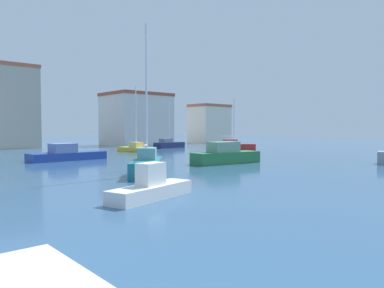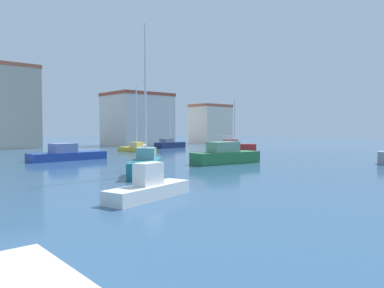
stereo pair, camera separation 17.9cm
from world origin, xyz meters
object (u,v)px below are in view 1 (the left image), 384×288
Objects in this scene: sailboat_teal_center_channel at (147,165)px; motorboat_blue_outer_mooring at (67,154)px; sailboat_navy_distant_east at (169,144)px; sailboat_red_behind_lamppost at (233,147)px; motorboat_white_inner_mooring at (151,188)px; motorboat_green_mid_harbor at (225,155)px; sailboat_yellow_distant_north at (136,148)px.

sailboat_teal_center_channel is 12.82m from motorboat_blue_outer_mooring.
sailboat_teal_center_channel is at bearing -130.77° from sailboat_navy_distant_east.
sailboat_red_behind_lamppost is 0.70× the size of sailboat_teal_center_channel.
motorboat_white_inner_mooring is 14.86m from motorboat_green_mid_harbor.
motorboat_blue_outer_mooring is (4.56, 18.90, 0.08)m from motorboat_white_inner_mooring.
sailboat_navy_distant_east reaches higher than motorboat_blue_outer_mooring.
sailboat_yellow_distant_north is 12.22m from motorboat_blue_outer_mooring.
motorboat_blue_outer_mooring is (-8.09, 11.11, -0.14)m from motorboat_green_mid_harbor.
sailboat_yellow_distant_north is at bearing 58.01° from motorboat_white_inner_mooring.
sailboat_navy_distant_east is 20.92m from motorboat_blue_outer_mooring.
sailboat_teal_center_channel is at bearing -168.88° from motorboat_green_mid_harbor.
motorboat_green_mid_harbor reaches higher than motorboat_blue_outer_mooring.
motorboat_white_inner_mooring is (-23.94, -17.05, -0.18)m from sailboat_red_behind_lamppost.
sailboat_red_behind_lamppost is at bearing -41.38° from sailboat_yellow_distant_north.
sailboat_yellow_distant_north is at bearing -154.40° from sailboat_navy_distant_east.
motorboat_green_mid_harbor is 13.75m from motorboat_blue_outer_mooring.
sailboat_yellow_distant_north is (-8.57, 7.55, -0.18)m from sailboat_red_behind_lamppost.
motorboat_green_mid_harbor is (12.65, 7.79, 0.23)m from motorboat_white_inner_mooring.
sailboat_red_behind_lamppost is 1.03× the size of motorboat_green_mid_harbor.
motorboat_white_inner_mooring is 0.66× the size of sailboat_navy_distant_east.
sailboat_teal_center_channel reaches higher than sailboat_navy_distant_east.
sailboat_navy_distant_east is at bearing 93.63° from sailboat_red_behind_lamppost.
sailboat_teal_center_channel is (-19.92, -10.95, 0.01)m from sailboat_red_behind_lamppost.
sailboat_yellow_distant_north is 8.71m from sailboat_navy_distant_east.
sailboat_navy_distant_east reaches higher than sailboat_red_behind_lamppost.
sailboat_yellow_distant_north reaches higher than sailboat_red_behind_lamppost.
motorboat_green_mid_harbor is at bearing 31.63° from motorboat_white_inner_mooring.
sailboat_teal_center_channel reaches higher than motorboat_white_inner_mooring.
motorboat_white_inner_mooring is (-4.02, -6.09, -0.19)m from sailboat_teal_center_channel.
motorboat_blue_outer_mooring is at bearing 126.05° from motorboat_green_mid_harbor.
sailboat_red_behind_lamppost is 11.42m from sailboat_yellow_distant_north.
sailboat_teal_center_channel is 1.35× the size of motorboat_blue_outer_mooring.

